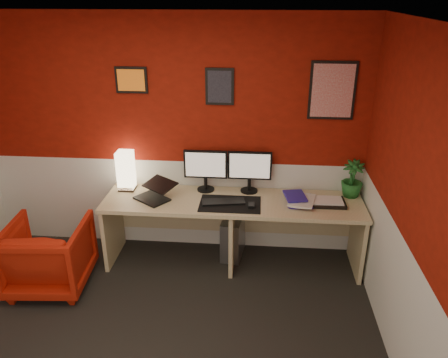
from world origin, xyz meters
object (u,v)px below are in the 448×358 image
zen_tray (327,202)px  pc_tower (233,235)px  armchair (49,255)px  monitor_right (250,166)px  shoji_lamp (126,172)px  monitor_left (205,164)px  laptop (151,190)px  desk (233,232)px  potted_plant (352,179)px

zen_tray → pc_tower: (-0.93, 0.16, -0.52)m
armchair → monitor_right: bearing=-162.3°
shoji_lamp → monitor_left: 0.83m
monitor_left → pc_tower: size_ratio=1.29×
laptop → shoji_lamp: bearing=-179.0°
desk → monitor_right: size_ratio=4.48×
monitor_left → potted_plant: bearing=-0.8°
zen_tray → desk: bearing=-179.4°
shoji_lamp → laptop: bearing=-35.7°
desk → laptop: bearing=-176.6°
shoji_lamp → pc_tower: size_ratio=0.89×
shoji_lamp → armchair: shoji_lamp is taller
laptop → monitor_right: 1.02m
desk → pc_tower: desk is taller
monitor_left → pc_tower: monitor_left is taller
potted_plant → armchair: potted_plant is taller
laptop → armchair: size_ratio=0.45×
laptop → zen_tray: 1.75m
potted_plant → pc_tower: bearing=-178.3°
shoji_lamp → monitor_right: (1.28, 0.05, 0.09)m
laptop → potted_plant: (2.00, 0.25, 0.08)m
laptop → monitor_right: size_ratio=0.57×
desk → armchair: 1.81m
shoji_lamp → laptop: shoji_lamp is taller
desk → monitor_left: monitor_left is taller
monitor_right → pc_tower: monitor_right is taller
monitor_left → shoji_lamp: bearing=-176.7°
zen_tray → potted_plant: bearing=37.0°
laptop → monitor_left: bearing=64.9°
monitor_left → pc_tower: 0.85m
shoji_lamp → potted_plant: size_ratio=1.05×
desk → monitor_left: 0.76m
monitor_right → potted_plant: bearing=-1.4°
laptop → zen_tray: (1.74, 0.06, -0.09)m
potted_plant → pc_tower: potted_plant is taller
zen_tray → armchair: bearing=-168.6°
armchair → shoji_lamp: bearing=-134.6°
laptop → armchair: laptop is taller
laptop → monitor_left: 0.61m
monitor_right → armchair: size_ratio=0.78×
monitor_left → armchair: size_ratio=0.78×
desk → monitor_right: bearing=56.1°
shoji_lamp → zen_tray: (2.06, -0.17, -0.18)m
zen_tray → potted_plant: (0.26, 0.20, 0.18)m
laptop → armchair: 1.15m
monitor_left → armchair: 1.75m
desk → shoji_lamp: size_ratio=6.50×
desk → monitor_right: monitor_right is taller
monitor_left → armchair: monitor_left is taller
potted_plant → armchair: 3.07m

